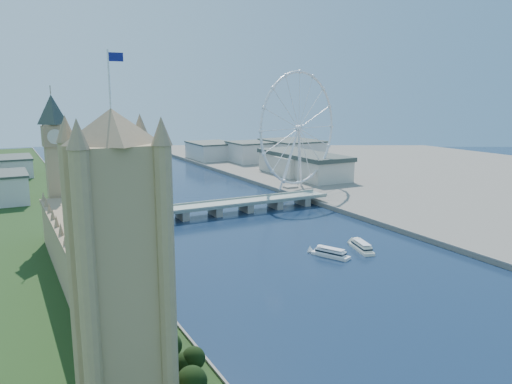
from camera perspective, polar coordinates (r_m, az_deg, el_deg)
tree_row at (r=195.34m, az=-9.34°, el=-17.80°), size 9.26×217.26×21.04m
victoria_tower at (r=155.04m, az=-15.39°, el=-7.48°), size 28.16×28.16×112.00m
parliament_range at (r=275.11m, az=-18.86°, el=-7.39°), size 24.00×200.00×70.00m
big_ben at (r=370.90m, az=-22.01°, el=4.66°), size 20.02×20.02×110.00m
westminster_bridge at (r=433.55m, az=-4.71°, el=-1.78°), size 220.00×22.00×9.50m
london_eye at (r=529.01m, az=4.91°, el=7.20°), size 113.60×39.12×124.30m
county_hall at (r=629.08m, az=5.35°, el=1.61°), size 54.00×144.00×35.00m
city_skyline at (r=686.07m, az=-10.27°, el=3.70°), size 505.00×280.00×32.00m
tour_boat_near at (r=327.84m, az=8.52°, el=-7.33°), size 18.56×28.99×6.30m
tour_boat_far at (r=344.07m, az=11.95°, el=-6.56°), size 15.29×30.79×6.59m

